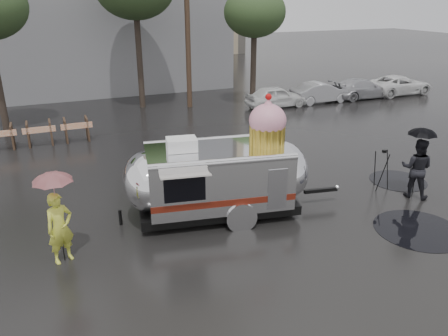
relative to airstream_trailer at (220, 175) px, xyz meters
name	(u,v)px	position (x,y,z in m)	size (l,w,h in m)	color
ground	(266,225)	(0.91, -1.10, -1.25)	(120.00, 120.00, 0.00)	black
puddles	(332,190)	(4.05, 0.16, -1.24)	(8.96, 8.37, 0.01)	black
utility_pole	(187,22)	(3.41, 12.90, 3.37)	(1.60, 0.28, 9.00)	#473323
tree_right	(255,13)	(6.91, 11.90, 3.81)	(3.36, 3.36, 6.42)	#382D26
barricade_row	(40,133)	(-4.64, 8.87, -0.72)	(4.30, 0.80, 1.00)	#473323
parked_cars	(346,88)	(12.70, 10.90, -0.53)	(13.20, 1.90, 1.50)	silver
airstream_trailer	(220,175)	(0.00, 0.00, 0.00)	(6.52, 2.92, 3.55)	silver
person_left	(60,228)	(-4.36, -0.74, -0.37)	(0.63, 0.42, 1.76)	#D4DB42
umbrella_pink	(54,187)	(-4.36, -0.74, 0.68)	(1.11, 1.11, 2.31)	#CA7A7E
person_right	(417,168)	(6.08, -1.22, -0.30)	(0.91, 0.51, 1.90)	black
umbrella_black	(422,139)	(6.08, -1.22, 0.66)	(1.06, 1.06, 2.27)	black
tripod	(382,167)	(5.54, -0.34, -0.47)	(0.50, 0.56, 1.35)	black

